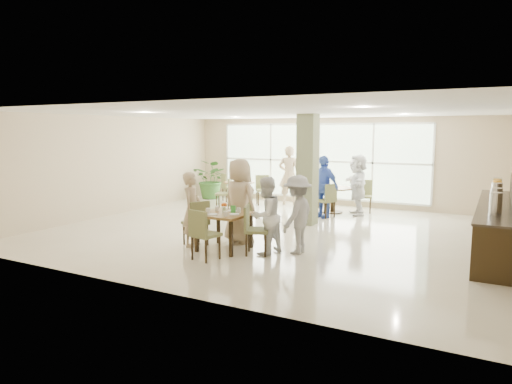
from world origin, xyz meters
The scene contains 20 objects.
ground centered at (0.00, 0.00, 0.00)m, with size 10.00×10.00×0.00m, color beige.
room_shell centered at (0.00, 0.00, 1.70)m, with size 10.00×10.00×10.00m.
window_bank centered at (-0.50, 4.46, 1.40)m, with size 7.00×0.04×7.00m.
column centered at (0.40, 1.20, 1.40)m, with size 0.45×0.45×2.80m, color #767B55.
main_table centered at (-0.10, -1.99, 0.66)m, with size 0.95×0.95×0.75m.
round_table_left centered at (-2.70, 3.05, 0.55)m, with size 0.99×0.99×0.75m.
round_table_right centered at (0.44, 3.10, 0.59)m, with size 1.20×1.20×0.75m.
chairs_main_table centered at (-0.10, -1.97, 0.47)m, with size 2.07×2.13×0.95m.
chairs_table_left centered at (-2.69, 3.02, 0.47)m, with size 1.97×2.03×0.95m.
chairs_table_right centered at (0.46, 3.12, 0.47)m, with size 2.23×1.85×0.95m.
tabletop_clutter centered at (-0.08, -2.01, 0.81)m, with size 0.68×0.73×0.21m.
buffet_counter centered at (4.70, 0.51, 0.55)m, with size 0.64×4.70×1.95m.
potted_plant centered at (-4.23, 3.77, 0.69)m, with size 1.23×1.23×1.37m, color #316026.
teen_left centered at (-0.85, -2.03, 0.77)m, with size 0.56×0.37×1.54m, color tan.
teen_far centered at (-0.14, -1.31, 0.90)m, with size 0.88×0.48×1.80m, color tan.
teen_right centered at (0.77, -1.87, 0.75)m, with size 0.73×0.57×1.51m, color white.
teen_standing centered at (1.28, -1.52, 0.77)m, with size 0.99×0.57×1.54m, color #98989A.
adult_a centered at (0.45, 2.26, 0.86)m, with size 1.00×0.57×1.71m, color #4366CB.
adult_b centered at (1.18, 3.09, 0.86)m, with size 1.60×0.69×1.72m, color white.
adult_standing centered at (-1.27, 3.82, 0.96)m, with size 0.70×0.46×1.92m, color tan.
Camera 1 is at (4.69, -9.60, 2.38)m, focal length 32.00 mm.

